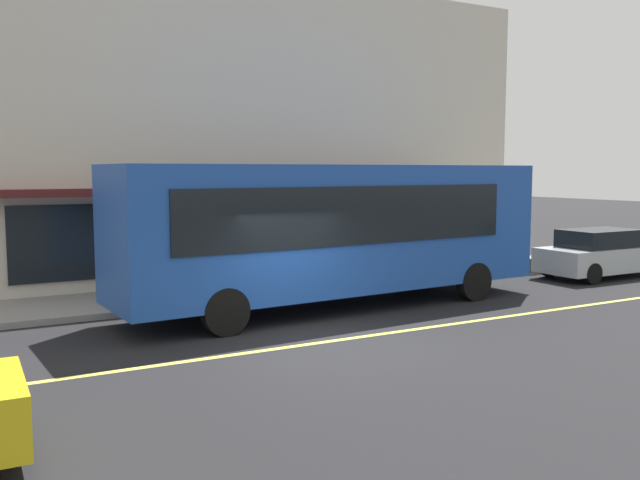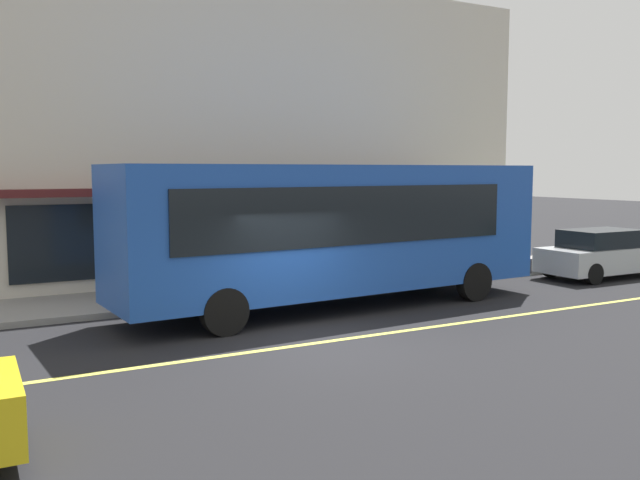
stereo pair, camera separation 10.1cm
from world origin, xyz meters
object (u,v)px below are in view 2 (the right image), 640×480
at_px(traffic_light, 200,204).
at_px(bus, 338,227).
at_px(pedestrian_waiting, 165,253).
at_px(car_silver, 603,254).

bearing_deg(traffic_light, bus, -35.45).
height_order(bus, pedestrian_waiting, bus).
relative_size(bus, traffic_light, 3.52).
relative_size(traffic_light, car_silver, 0.74).
bearing_deg(bus, traffic_light, 144.55).
bearing_deg(car_silver, traffic_light, 171.35).
bearing_deg(pedestrian_waiting, traffic_light, -77.87).
bearing_deg(car_silver, bus, -179.40).
distance_m(bus, traffic_light, 3.51).
bearing_deg(pedestrian_waiting, car_silver, -16.11).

